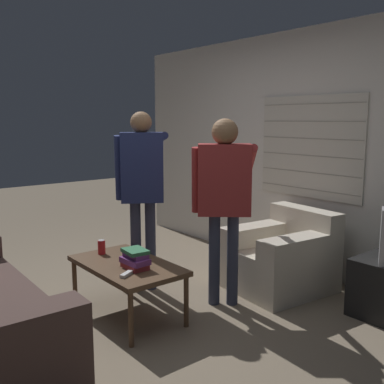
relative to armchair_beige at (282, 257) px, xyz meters
name	(u,v)px	position (x,y,z in m)	size (l,w,h in m)	color
ground_plane	(138,316)	(-0.35, -1.43, -0.31)	(16.00, 16.00, 0.00)	#7F705B
wall_back	(296,152)	(-0.34, 0.60, 0.97)	(5.20, 0.08, 2.55)	silver
armchair_beige	(282,257)	(0.00, 0.00, 0.00)	(0.89, 0.96, 0.76)	beige
coffee_table	(127,268)	(-0.40, -1.49, 0.11)	(1.01, 0.59, 0.46)	brown
person_left_standing	(142,179)	(-0.84, -1.05, 0.77)	(0.61, 0.77, 1.70)	#33384C
person_right_standing	(224,188)	(-0.09, -0.70, 0.73)	(0.50, 0.80, 1.63)	#33384C
book_stack	(135,259)	(-0.25, -1.51, 0.22)	(0.25, 0.18, 0.15)	maroon
soda_can	(102,247)	(-0.76, -1.53, 0.21)	(0.07, 0.07, 0.13)	red
spare_remote	(126,274)	(-0.14, -1.65, 0.16)	(0.10, 0.13, 0.02)	white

